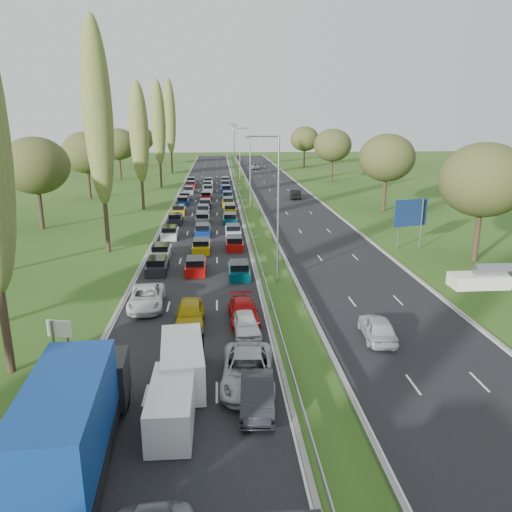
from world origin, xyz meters
name	(u,v)px	position (x,y,z in m)	size (l,w,h in m)	color
ground	(249,207)	(4.50, 80.00, 0.00)	(260.00, 260.00, 0.00)	#2A4A17
near_carriageway	(206,204)	(-2.25, 82.50, 0.00)	(10.50, 215.00, 0.04)	black
far_carriageway	(290,203)	(11.25, 82.50, 0.00)	(10.50, 215.00, 0.04)	black
central_reservation	(248,201)	(4.50, 82.50, 0.55)	(2.36, 215.00, 0.32)	gray
lamp_columns	(250,169)	(4.50, 78.00, 6.00)	(0.18, 140.18, 12.00)	gray
poplar_row	(125,125)	(-11.50, 68.17, 12.39)	(2.80, 127.80, 22.44)	#2D2116
woodland_left	(25,168)	(-22.00, 62.63, 7.68)	(8.00, 166.00, 11.10)	#2D2116
woodland_right	(408,163)	(24.00, 66.67, 7.68)	(8.00, 153.00, 11.10)	#2D2116
traffic_queue_fill	(205,207)	(-2.27, 77.61, 0.44)	(9.07, 68.25, 0.80)	black
near_car_2	(147,297)	(-5.52, 38.02, 0.75)	(2.41, 5.22, 1.45)	silver
near_car_8	(190,314)	(-2.23, 34.50, 0.81)	(1.86, 4.63, 1.58)	#B4920C
near_car_9	(257,394)	(1.39, 24.50, 0.74)	(1.53, 4.39, 1.44)	black
near_car_10	(248,370)	(1.08, 26.67, 0.81)	(2.63, 5.69, 1.58)	#A6ABB0
near_car_11	(244,312)	(1.29, 34.90, 0.70)	(1.90, 4.68, 1.36)	#AF0B0A
near_car_12	(246,324)	(1.32, 32.87, 0.71)	(1.62, 4.02, 1.37)	silver
far_car_0	(378,327)	(9.35, 31.54, 0.76)	(1.76, 4.36, 1.49)	#B2B5BC
far_car_1	(295,194)	(12.77, 87.39, 0.79)	(1.63, 4.67, 1.54)	black
far_car_2	(255,166)	(9.72, 139.64, 0.72)	(2.32, 5.04, 1.40)	gray
blue_lorry	(74,418)	(-5.89, 21.07, 2.09)	(2.66, 9.58, 4.04)	black
white_van_front	(172,403)	(-2.44, 23.58, 0.99)	(1.88, 4.81, 1.93)	silver
white_van_rear	(183,361)	(-2.22, 27.39, 1.09)	(2.07, 5.28, 2.12)	silver
info_sign	(60,332)	(-9.40, 30.86, 1.37)	(1.48, 0.46, 2.10)	gray
direction_sign	(411,215)	(19.40, 52.96, 3.57)	(3.86, 1.26, 5.20)	gray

